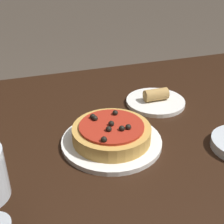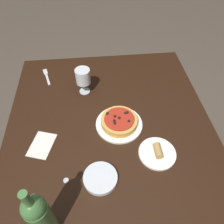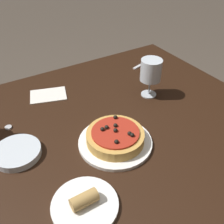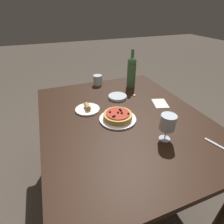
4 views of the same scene
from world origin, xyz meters
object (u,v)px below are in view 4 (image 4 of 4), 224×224
dining_table (122,125)px  water_cup (98,80)px  bottle_cap (134,95)px  fork (222,148)px  pizza (118,116)px  wine_bottle (132,71)px  wine_glass (168,123)px  side_bowl (118,97)px  dinner_plate (118,119)px  side_plate (87,109)px

dining_table → water_cup: water_cup is taller
water_cup → bottle_cap: 0.39m
bottle_cap → fork: bearing=11.8°
pizza → bottle_cap: pizza is taller
pizza → wine_bottle: (-0.46, 0.32, 0.11)m
wine_bottle → bottle_cap: (0.18, -0.05, -0.14)m
wine_glass → side_bowl: (-0.56, -0.06, -0.10)m
side_bowl → wine_bottle: bearing=130.4°
dining_table → fork: bearing=37.8°
pizza → water_cup: water_cup is taller
fork → bottle_cap: (-0.72, -0.15, 0.00)m
dining_table → bottle_cap: bearing=139.1°
dinner_plate → water_cup: 0.61m
dining_table → bottle_cap: (-0.25, 0.21, 0.08)m
wine_glass → fork: size_ratio=0.98×
side_bowl → bottle_cap: (0.01, 0.15, -0.01)m
wine_bottle → side_bowl: wine_bottle is taller
side_plate → bottle_cap: 0.43m
dining_table → wine_bottle: wine_bottle is taller
dining_table → pizza: 0.12m
wine_glass → dinner_plate: bearing=-147.6°
fork → pizza: bearing=-152.6°
wine_glass → wine_bottle: 0.74m
dinner_plate → pizza: size_ratio=1.29×
dining_table → side_plate: size_ratio=7.48×
dinner_plate → wine_bottle: 0.57m
water_cup → dining_table: bearing=-0.1°
dinner_plate → fork: (0.44, 0.41, -0.00)m
dining_table → wine_glass: size_ratio=8.24×
water_cup → fork: water_cup is taller
pizza → fork: 0.60m
wine_glass → fork: wine_glass is taller
side_bowl → side_plate: 0.29m
side_plate → pizza: bearing=39.4°
pizza → side_plate: (-0.19, -0.16, -0.02)m
side_plate → water_cup: bearing=153.9°
dinner_plate → bottle_cap: bearing=136.8°
dining_table → fork: 0.60m
side_bowl → fork: size_ratio=0.91×
fork → wine_bottle: bearing=170.3°
wine_glass → side_bowl: size_ratio=1.08×
wine_bottle → side_plate: (0.27, -0.47, -0.13)m
dinner_plate → pizza: (0.00, 0.00, 0.03)m
pizza → side_plate: pizza is taller
pizza → wine_glass: size_ratio=1.18×
water_cup → fork: 1.11m
wine_bottle → side_bowl: size_ratio=2.26×
wine_bottle → water_cup: (-0.15, -0.27, -0.10)m
wine_glass → bottle_cap: bearing=170.8°
wine_bottle → side_bowl: bearing=-49.6°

